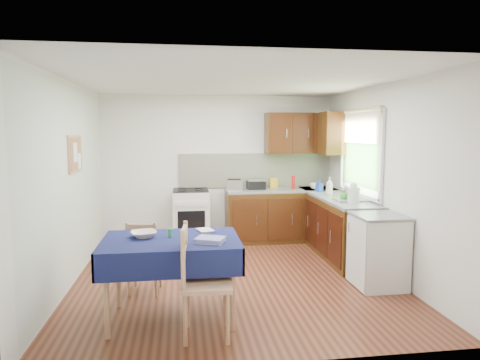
{
  "coord_description": "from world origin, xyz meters",
  "views": [
    {
      "loc": [
        -0.65,
        -5.31,
        1.87
      ],
      "look_at": [
        0.13,
        0.3,
        1.23
      ],
      "focal_mm": 32.0,
      "sensor_mm": 36.0,
      "label": 1
    }
  ],
  "objects": [
    {
      "name": "floor",
      "position": [
        0.0,
        0.0,
        0.0
      ],
      "size": [
        4.2,
        4.2,
        0.0
      ],
      "primitive_type": "plane",
      "color": "#441E12",
      "rests_on": "ground"
    },
    {
      "name": "ceiling",
      "position": [
        0.0,
        0.0,
        2.5
      ],
      "size": [
        4.0,
        4.2,
        0.02
      ],
      "primitive_type": "cube",
      "color": "silver",
      "rests_on": "wall_back"
    },
    {
      "name": "wall_back",
      "position": [
        0.0,
        2.1,
        1.25
      ],
      "size": [
        4.0,
        0.02,
        2.5
      ],
      "primitive_type": "cube",
      "color": "silver",
      "rests_on": "ground"
    },
    {
      "name": "wall_front",
      "position": [
        0.0,
        -2.1,
        1.25
      ],
      "size": [
        4.0,
        0.02,
        2.5
      ],
      "primitive_type": "cube",
      "color": "silver",
      "rests_on": "ground"
    },
    {
      "name": "wall_left",
      "position": [
        -2.0,
        0.0,
        1.25
      ],
      "size": [
        0.02,
        4.2,
        2.5
      ],
      "primitive_type": "cube",
      "color": "silver",
      "rests_on": "ground"
    },
    {
      "name": "wall_right",
      "position": [
        2.0,
        0.0,
        1.25
      ],
      "size": [
        0.02,
        4.2,
        2.5
      ],
      "primitive_type": "cube",
      "color": "silver",
      "rests_on": "ground"
    },
    {
      "name": "base_cabinets",
      "position": [
        1.36,
        1.26,
        0.43
      ],
      "size": [
        1.9,
        2.3,
        0.86
      ],
      "color": "#371F09",
      "rests_on": "ground"
    },
    {
      "name": "worktop_back",
      "position": [
        1.05,
        1.8,
        0.88
      ],
      "size": [
        1.9,
        0.6,
        0.04
      ],
      "primitive_type": "cube",
      "color": "gray",
      "rests_on": "base_cabinets"
    },
    {
      "name": "worktop_right",
      "position": [
        1.7,
        0.65,
        0.88
      ],
      "size": [
        0.6,
        1.7,
        0.04
      ],
      "primitive_type": "cube",
      "color": "gray",
      "rests_on": "base_cabinets"
    },
    {
      "name": "worktop_corner",
      "position": [
        1.7,
        1.8,
        0.88
      ],
      "size": [
        0.6,
        0.6,
        0.04
      ],
      "primitive_type": "cube",
      "color": "gray",
      "rests_on": "base_cabinets"
    },
    {
      "name": "splashback",
      "position": [
        0.65,
        2.08,
        1.2
      ],
      "size": [
        2.7,
        0.02,
        0.6
      ],
      "primitive_type": "cube",
      "color": "white",
      "rests_on": "wall_back"
    },
    {
      "name": "upper_cabinets",
      "position": [
        1.52,
        1.8,
        1.85
      ],
      "size": [
        1.2,
        0.85,
        0.7
      ],
      "color": "#371F09",
      "rests_on": "wall_back"
    },
    {
      "name": "stove",
      "position": [
        -0.5,
        1.8,
        0.46
      ],
      "size": [
        0.6,
        0.61,
        0.92
      ],
      "color": "silver",
      "rests_on": "ground"
    },
    {
      "name": "window",
      "position": [
        1.97,
        0.7,
        1.65
      ],
      "size": [
        0.04,
        1.48,
        1.26
      ],
      "color": "#2F5A25",
      "rests_on": "wall_right"
    },
    {
      "name": "fridge",
      "position": [
        1.7,
        -0.55,
        0.44
      ],
      "size": [
        0.58,
        0.6,
        0.89
      ],
      "color": "silver",
      "rests_on": "ground"
    },
    {
      "name": "corkboard",
      "position": [
        -1.97,
        0.3,
        1.6
      ],
      "size": [
        0.04,
        0.62,
        0.47
      ],
      "color": "tan",
      "rests_on": "wall_left"
    },
    {
      "name": "dining_table",
      "position": [
        -0.76,
        -1.12,
        0.71
      ],
      "size": [
        1.35,
        0.91,
        0.82
      ],
      "rotation": [
        0.0,
        0.0,
        0.13
      ],
      "color": "#0F103D",
      "rests_on": "ground"
    },
    {
      "name": "chair_far",
      "position": [
        -1.09,
        -0.39,
        0.46
      ],
      "size": [
        0.43,
        0.43,
        0.86
      ],
      "rotation": [
        0.0,
        0.0,
        3.0
      ],
      "color": "tan",
      "rests_on": "ground"
    },
    {
      "name": "chair_near",
      "position": [
        -0.49,
        -1.53,
        0.55
      ],
      "size": [
        0.49,
        0.49,
        1.04
      ],
      "rotation": [
        0.0,
        0.0,
        1.49
      ],
      "color": "tan",
      "rests_on": "ground"
    },
    {
      "name": "toaster",
      "position": [
        0.22,
        1.69,
        0.99
      ],
      "size": [
        0.26,
        0.16,
        0.2
      ],
      "rotation": [
        0.0,
        0.0,
        0.42
      ],
      "color": "silver",
      "rests_on": "worktop_back"
    },
    {
      "name": "sandwich_press",
      "position": [
        0.61,
        1.83,
        0.99
      ],
      "size": [
        0.3,
        0.26,
        0.17
      ],
      "rotation": [
        0.0,
        0.0,
        0.1
      ],
      "color": "black",
      "rests_on": "worktop_back"
    },
    {
      "name": "sauce_bottle",
      "position": [
        1.23,
        1.7,
        1.02
      ],
      "size": [
        0.05,
        0.05,
        0.24
      ],
      "primitive_type": "cylinder",
      "color": "red",
      "rests_on": "worktop_back"
    },
    {
      "name": "yellow_packet",
      "position": [
        0.94,
        1.93,
        0.99
      ],
      "size": [
        0.14,
        0.1,
        0.18
      ],
      "primitive_type": "cube",
      "rotation": [
        0.0,
        0.0,
        0.12
      ],
      "color": "gold",
      "rests_on": "worktop_back"
    },
    {
      "name": "dish_rack",
      "position": [
        1.73,
        0.44,
        0.92
      ],
      "size": [
        0.43,
        0.32,
        0.2
      ],
      "rotation": [
        0.0,
        0.0,
        0.38
      ],
      "color": "gray",
      "rests_on": "worktop_right"
    },
    {
      "name": "kettle",
      "position": [
        1.71,
        0.27,
        1.03
      ],
      "size": [
        0.17,
        0.17,
        0.29
      ],
      "color": "silver",
      "rests_on": "worktop_right"
    },
    {
      "name": "cup",
      "position": [
        1.6,
        1.7,
        0.95
      ],
      "size": [
        0.15,
        0.15,
        0.11
      ],
      "primitive_type": "imported",
      "rotation": [
        0.0,
        0.0,
        -0.14
      ],
      "color": "silver",
      "rests_on": "worktop_back"
    },
    {
      "name": "soap_bottle_a",
      "position": [
        1.61,
        0.98,
        1.04
      ],
      "size": [
        0.15,
        0.15,
        0.28
      ],
      "primitive_type": "imported",
      "rotation": [
        0.0,
        0.0,
        0.69
      ],
      "color": "silver",
      "rests_on": "worktop_right"
    },
    {
      "name": "soap_bottle_b",
      "position": [
        1.6,
        1.4,
        1.0
      ],
      "size": [
        0.13,
        0.13,
        0.21
      ],
      "primitive_type": "imported",
      "rotation": [
        0.0,
        0.0,
        2.08
      ],
      "color": "#1F46B6",
      "rests_on": "worktop_right"
    },
    {
      "name": "soap_bottle_c",
      "position": [
        1.66,
        0.46,
        0.98
      ],
      "size": [
        0.16,
        0.16,
        0.16
      ],
      "primitive_type": "imported",
      "rotation": [
        0.0,
        0.0,
        3.56
      ],
      "color": "#2B8D26",
      "rests_on": "worktop_right"
    },
    {
      "name": "plate_bowl",
      "position": [
        -1.03,
        -1.01,
        0.85
      ],
      "size": [
        0.3,
        0.3,
        0.06
      ],
      "primitive_type": "imported",
      "rotation": [
        0.0,
        0.0,
        0.23
      ],
      "color": "#F2E1C6",
      "rests_on": "dining_table"
    },
    {
      "name": "book",
      "position": [
        -0.48,
        -0.84,
        0.83
      ],
      "size": [
        0.2,
        0.24,
        0.02
      ],
      "primitive_type": "imported",
      "rotation": [
        0.0,
        0.0,
        0.29
      ],
      "color": "white",
      "rests_on": "dining_table"
    },
    {
      "name": "spice_jar",
      "position": [
        -0.77,
        -1.03,
        0.86
      ],
      "size": [
        0.04,
        0.04,
        0.08
      ],
      "primitive_type": "cylinder",
      "color": "green",
      "rests_on": "dining_table"
    },
    {
      "name": "tea_towel",
      "position": [
        -0.39,
        -1.3,
        0.84
      ],
      "size": [
        0.32,
        0.29,
        0.05
      ],
      "primitive_type": "cube",
      "rotation": [
        0.0,
        0.0,
        -0.4
      ],
      "color": "#283196",
      "rests_on": "dining_table"
    }
  ]
}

